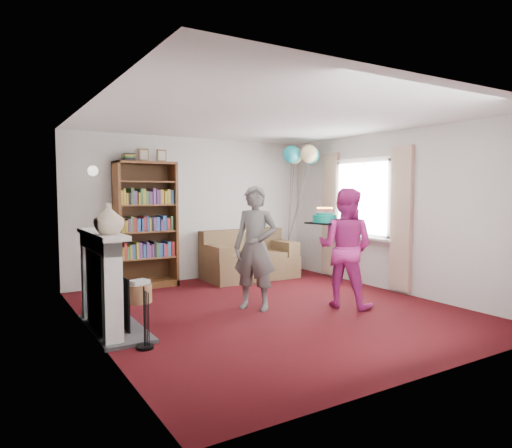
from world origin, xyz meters
TOP-DOWN VIEW (x-y plane):
  - ground at (0.00, 0.00)m, footprint 5.00×5.00m
  - wall_back at (0.00, 2.51)m, footprint 4.50×0.02m
  - wall_left at (-2.26, 0.00)m, footprint 0.02×5.00m
  - wall_right at (2.26, 0.00)m, footprint 0.02×5.00m
  - ceiling at (0.00, 0.00)m, footprint 4.50×5.00m
  - fireplace at (-2.09, 0.19)m, footprint 0.55×1.80m
  - window_bay at (2.21, 0.60)m, footprint 0.14×2.02m
  - wall_sconce at (-1.75, 2.36)m, footprint 0.16×0.23m
  - bookcase at (-0.96, 2.30)m, footprint 0.97×0.42m
  - sofa at (0.84, 2.07)m, footprint 1.63×0.86m
  - wicker_basket at (-1.38, 1.30)m, footprint 0.35×0.35m
  - person_striped at (-0.16, 0.16)m, footprint 0.68×0.72m
  - person_magenta at (0.95, -0.36)m, footprint 0.92×0.98m
  - birthday_cake at (0.73, -0.19)m, footprint 0.39×0.39m
  - balloons at (1.74, 1.69)m, footprint 0.76×0.76m
  - mantel_vase at (-2.12, -0.15)m, footprint 0.32×0.32m

SIDE VIEW (x-z plane):
  - ground at x=0.00m, z-range 0.00..0.00m
  - wicker_basket at x=-1.38m, z-range -0.02..0.30m
  - sofa at x=0.84m, z-range -0.10..0.76m
  - fireplace at x=-2.09m, z-range -0.05..1.07m
  - person_magenta at x=0.95m, z-range 0.00..1.61m
  - person_striped at x=-0.16m, z-range 0.00..1.64m
  - bookcase at x=-0.96m, z-range -0.13..2.12m
  - birthday_cake at x=0.73m, z-range 1.08..1.31m
  - window_bay at x=2.21m, z-range 0.10..2.30m
  - wall_back at x=0.00m, z-range 0.00..2.50m
  - wall_left at x=-2.26m, z-range 0.00..2.50m
  - wall_right at x=2.26m, z-range 0.00..2.50m
  - mantel_vase at x=-2.12m, z-range 1.12..1.45m
  - wall_sconce at x=-1.75m, z-range 1.80..1.96m
  - balloons at x=1.74m, z-range 1.36..3.08m
  - ceiling at x=0.00m, z-range 2.50..2.51m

